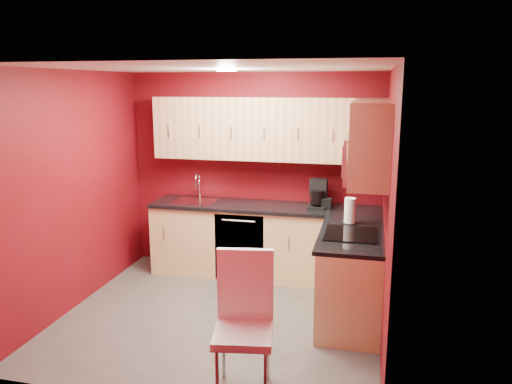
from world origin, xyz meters
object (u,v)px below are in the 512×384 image
at_px(coffee_maker, 318,194).
at_px(paper_towel, 350,211).
at_px(microwave, 366,159).
at_px(sink, 195,198).
at_px(dining_chair, 243,326).
at_px(napkin_holder, 326,204).

bearing_deg(coffee_maker, paper_towel, -53.94).
xyz_separation_m(microwave, sink, (-2.09, 1.00, -0.72)).
xyz_separation_m(paper_towel, dining_chair, (-0.69, -1.80, -0.50)).
xyz_separation_m(microwave, dining_chair, (-0.84, -1.40, -1.11)).
xyz_separation_m(coffee_maker, paper_towel, (0.41, -0.60, -0.03)).
bearing_deg(coffee_maker, sink, -178.33).
distance_m(microwave, paper_towel, 0.75).
relative_size(microwave, sink, 1.46).
relative_size(microwave, dining_chair, 0.69).
xyz_separation_m(napkin_holder, paper_towel, (0.30, -0.58, 0.07)).
distance_m(coffee_maker, napkin_holder, 0.15).
relative_size(microwave, coffee_maker, 2.22).
bearing_deg(napkin_holder, paper_towel, -62.45).
distance_m(microwave, sink, 2.43).
bearing_deg(microwave, coffee_maker, 119.10).
distance_m(sink, coffee_maker, 1.54).
bearing_deg(napkin_holder, sink, 179.21).
height_order(microwave, dining_chair, microwave).
relative_size(napkin_holder, dining_chair, 0.12).
distance_m(coffee_maker, dining_chair, 2.47).
xyz_separation_m(sink, dining_chair, (1.25, -2.40, -0.40)).
bearing_deg(paper_towel, sink, 162.77).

